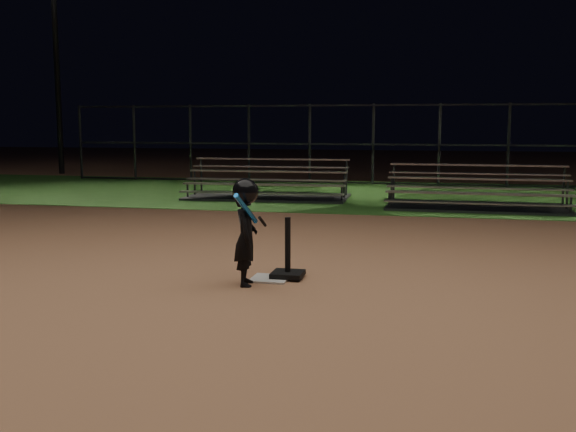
# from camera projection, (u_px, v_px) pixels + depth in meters

# --- Properties ---
(ground) EXTENTS (80.00, 80.00, 0.00)m
(ground) POSITION_uv_depth(u_px,v_px,m) (270.00, 280.00, 8.10)
(ground) COLOR #B27651
(ground) RESTS_ON ground
(grass_strip) EXTENTS (60.00, 8.00, 0.01)m
(grass_strip) POSITION_uv_depth(u_px,v_px,m) (362.00, 194.00, 17.76)
(grass_strip) COLOR #2A5C1D
(grass_strip) RESTS_ON ground
(home_plate) EXTENTS (0.45, 0.45, 0.02)m
(home_plate) POSITION_uv_depth(u_px,v_px,m) (270.00, 279.00, 8.09)
(home_plate) COLOR beige
(home_plate) RESTS_ON ground
(batting_tee) EXTENTS (0.38, 0.38, 0.74)m
(batting_tee) POSITION_uv_depth(u_px,v_px,m) (288.00, 266.00, 8.14)
(batting_tee) COLOR black
(batting_tee) RESTS_ON home_plate
(child_batter) EXTENTS (0.42, 0.66, 1.26)m
(child_batter) POSITION_uv_depth(u_px,v_px,m) (246.00, 229.00, 7.74)
(child_batter) COLOR black
(child_batter) RESTS_ON ground
(bleacher_left) EXTENTS (4.13, 2.12, 0.99)m
(bleacher_left) POSITION_uv_depth(u_px,v_px,m) (268.00, 190.00, 16.82)
(bleacher_left) COLOR #B8B8BD
(bleacher_left) RESTS_ON ground
(bleacher_right) EXTENTS (3.98, 2.01, 0.97)m
(bleacher_right) POSITION_uv_depth(u_px,v_px,m) (476.00, 200.00, 14.79)
(bleacher_right) COLOR #ACADB1
(bleacher_right) RESTS_ON ground
(backstop_fence) EXTENTS (20.08, 0.08, 2.50)m
(backstop_fence) POSITION_uv_depth(u_px,v_px,m) (373.00, 144.00, 20.48)
(backstop_fence) COLOR #38383D
(backstop_fence) RESTS_ON ground
(light_pole_left) EXTENTS (0.90, 0.53, 8.30)m
(light_pole_left) POSITION_uv_depth(u_px,v_px,m) (55.00, 40.00, 24.46)
(light_pole_left) COLOR #2D2D30
(light_pole_left) RESTS_ON ground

